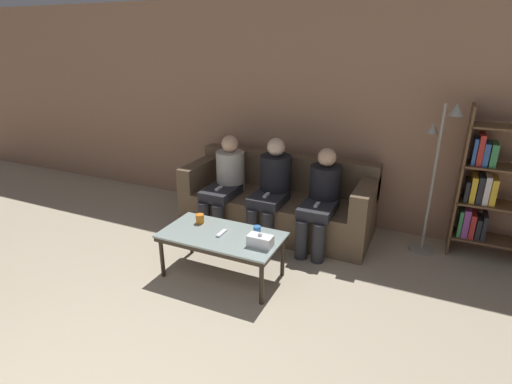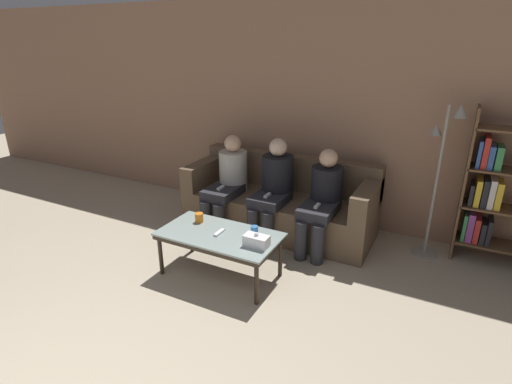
% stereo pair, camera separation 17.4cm
% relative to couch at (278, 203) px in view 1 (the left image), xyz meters
% --- Properties ---
extents(wall_back, '(12.00, 0.06, 2.60)m').
position_rel_couch_xyz_m(wall_back, '(0.00, 0.50, 0.98)').
color(wall_back, '#9E755B').
rests_on(wall_back, ground_plane).
extents(couch, '(2.20, 0.85, 0.85)m').
position_rel_couch_xyz_m(couch, '(0.00, 0.00, 0.00)').
color(couch, brown).
rests_on(couch, ground_plane).
extents(coffee_table, '(1.13, 0.60, 0.45)m').
position_rel_couch_xyz_m(coffee_table, '(-0.08, -1.22, 0.09)').
color(coffee_table, '#8C9E99').
rests_on(coffee_table, ground_plane).
extents(cup_near_left, '(0.08, 0.08, 0.09)m').
position_rel_couch_xyz_m(cup_near_left, '(-0.40, -1.10, 0.17)').
color(cup_near_left, orange).
rests_on(cup_near_left, coffee_table).
extents(cup_near_right, '(0.07, 0.07, 0.10)m').
position_rel_couch_xyz_m(cup_near_right, '(0.23, -1.11, 0.18)').
color(cup_near_right, '#3372BF').
rests_on(cup_near_right, coffee_table).
extents(tissue_box, '(0.22, 0.12, 0.13)m').
position_rel_couch_xyz_m(tissue_box, '(0.33, -1.27, 0.18)').
color(tissue_box, white).
rests_on(tissue_box, coffee_table).
extents(game_remote, '(0.04, 0.15, 0.02)m').
position_rel_couch_xyz_m(game_remote, '(-0.08, -1.22, 0.14)').
color(game_remote, white).
rests_on(game_remote, coffee_table).
extents(bookshelf, '(0.94, 0.32, 1.56)m').
position_rel_couch_xyz_m(bookshelf, '(2.21, 0.27, 0.42)').
color(bookshelf, brown).
rests_on(bookshelf, ground_plane).
extents(standing_lamp, '(0.31, 0.26, 1.58)m').
position_rel_couch_xyz_m(standing_lamp, '(1.65, 0.13, 0.65)').
color(standing_lamp, gray).
rests_on(standing_lamp, ground_plane).
extents(seated_person_left_end, '(0.34, 0.72, 1.10)m').
position_rel_couch_xyz_m(seated_person_left_end, '(-0.58, -0.23, 0.27)').
color(seated_person_left_end, '#28282D').
rests_on(seated_person_left_end, ground_plane).
extents(seated_person_mid_left, '(0.35, 0.68, 1.12)m').
position_rel_couch_xyz_m(seated_person_mid_left, '(0.00, -0.20, 0.29)').
color(seated_person_mid_left, '#28282D').
rests_on(seated_person_mid_left, ground_plane).
extents(seated_person_mid_right, '(0.34, 0.71, 1.07)m').
position_rel_couch_xyz_m(seated_person_mid_right, '(0.58, -0.23, 0.26)').
color(seated_person_mid_right, '#28282D').
rests_on(seated_person_mid_right, ground_plane).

